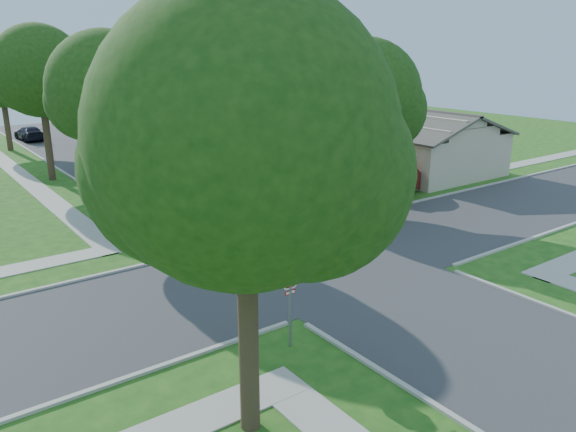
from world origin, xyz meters
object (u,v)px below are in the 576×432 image
Objects in this scene: tree_sw_corner at (247,151)px; tree_e_far at (117,72)px; tree_e_mid at (182,75)px; tree_w_mid at (41,75)px; stop_sign_sw at (290,281)px; tree_w_near at (108,95)px; tree_e_near at (281,95)px; car_curb_east at (163,158)px; tree_ne_corner at (364,101)px; car_curb_west at (29,133)px; tree_w_far at (1,81)px; stop_sign_ne at (330,175)px; car_driveway at (400,180)px; house_ne_near at (395,145)px; house_ne_far at (256,119)px.

tree_e_far is at bearing 73.44° from tree_sw_corner.
tree_w_mid is at bearing 180.00° from tree_e_mid.
tree_w_near reaches higher than stop_sign_sw.
tree_w_near reaches higher than tree_e_near.
tree_e_far reaches higher than car_curb_east.
tree_ne_corner is (1.60, -16.80, -0.66)m from tree_e_mid.
tree_e_mid reaches higher than tree_w_near.
tree_w_mid is (-9.39, -13.00, 0.51)m from tree_e_far.
tree_ne_corner is 35.61m from car_curb_west.
tree_e_mid reaches higher than car_curb_west.
tree_w_near is 1.12× the size of tree_w_far.
tree_w_near is (0.06, 13.71, 4.08)m from stop_sign_sw.
stop_sign_ne is 17.38m from tree_sw_corner.
car_driveway is at bearing -63.20° from car_curb_east.
tree_sw_corner is at bearing -93.89° from tree_w_far.
tree_w_near is 21.24m from house_ne_near.
car_curb_east is at bearing -167.06° from tree_e_mid.
tree_ne_corner is at bearing -86.91° from tree_e_far.
tree_e_far is (9.45, 38.71, 3.95)m from stop_sign_sw.
tree_sw_corner is 1.10× the size of tree_ne_corner.
car_driveway is (15.37, 10.20, -1.23)m from stop_sign_sw.
tree_w_mid is at bearing -158.83° from house_ne_far.
tree_w_near is (-9.40, -25.00, 0.14)m from tree_e_far.
house_ne_far reaches higher than car_curb_east.
tree_sw_corner is (-2.74, -2.29, 4.23)m from stop_sign_sw.
tree_e_mid is 0.68× the size of house_ne_near.
tree_e_far is at bearing 90.00° from tree_e_near.
stop_sign_sw reaches higher than car_driveway.
tree_ne_corner is at bearing 85.48° from car_driveway.
tree_w_near reaches higher than house_ne_near.
stop_sign_ne is 11.07m from tree_w_near.
stop_sign_sw is 39.55m from house_ne_far.
house_ne_near is (20.63, -10.01, -4.97)m from tree_w_mid.
tree_sw_corner is at bearing 80.66° from car_curb_west.
car_driveway is (18.10, 12.49, -5.46)m from tree_sw_corner.
tree_w_mid reaches higher than tree_e_mid.
house_ne_near is 32.93m from car_curb_west.
house_ne_far is at bearing 149.90° from car_curb_west.
tree_e_near is at bearing -0.00° from tree_w_near.
tree_e_near is at bearing -51.95° from tree_w_mid.
car_curb_west is at bearing 123.64° from house_ne_near.
house_ne_near reaches higher than stop_sign_sw.
tree_e_near reaches higher than house_ne_near.
tree_e_far reaches higher than tree_w_far.
stop_sign_ne is 6.14m from car_driveway.
stop_sign_ne is 12.94m from house_ne_near.
car_curb_west is at bearing 104.36° from car_curb_east.
tree_w_far is 0.59× the size of house_ne_near.
stop_sign_ne is 5.62m from tree_e_near.
house_ne_near is at bearing -65.32° from car_driveway.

